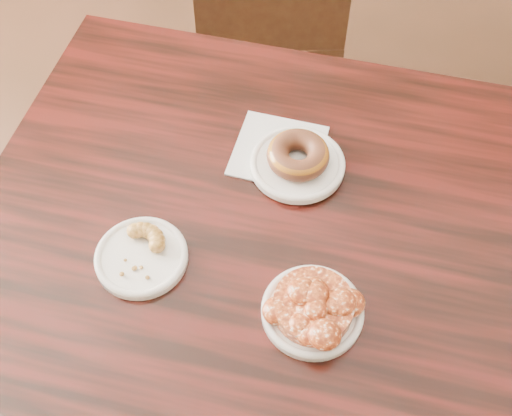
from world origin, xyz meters
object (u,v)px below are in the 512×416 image
(apple_fritter, at_px, (314,304))
(cruller_fragment, at_px, (140,251))
(cafe_table, at_px, (251,343))
(glazed_donut, at_px, (298,155))
(chair_far, at_px, (268,11))

(apple_fritter, relative_size, cruller_fragment, 1.79)
(cafe_table, height_order, glazed_donut, glazed_donut)
(cafe_table, xyz_separation_m, chair_far, (-0.22, 0.94, 0.08))
(cafe_table, xyz_separation_m, cruller_fragment, (-0.16, -0.06, 0.40))
(apple_fritter, bearing_deg, chair_far, 108.25)
(chair_far, distance_m, apple_fritter, 1.13)
(chair_far, xyz_separation_m, apple_fritter, (0.34, -1.02, 0.33))
(chair_far, relative_size, cruller_fragment, 10.09)
(chair_far, distance_m, glazed_donut, 0.87)
(cafe_table, distance_m, cruller_fragment, 0.43)
(cafe_table, bearing_deg, glazed_donut, 77.35)
(cafe_table, height_order, chair_far, chair_far)
(cafe_table, distance_m, chair_far, 0.97)
(cruller_fragment, bearing_deg, cafe_table, 21.98)
(chair_far, height_order, cruller_fragment, chair_far)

